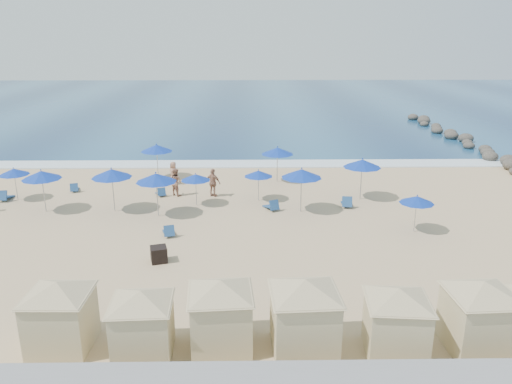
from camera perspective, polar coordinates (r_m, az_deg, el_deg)
The scene contains 31 objects.
ground at distance 26.48m, azimuth -7.49°, elevation -5.21°, with size 160.00×160.00×0.00m, color tan.
ocean at distance 79.97m, azimuth -3.14°, elevation 10.21°, with size 160.00×80.00×0.06m, color navy.
surf_line at distance 41.15m, azimuth -5.15°, elevation 3.20°, with size 160.00×2.50×0.08m, color white.
rock_jetty at distance 54.34m, azimuth 21.91°, elevation 5.86°, with size 2.56×26.66×0.96m.
trash_bin at distance 23.92m, azimuth -11.04°, elevation -7.01°, with size 0.73×0.73×0.73m, color black.
cabana_0 at distance 18.26m, azimuth -21.58°, elevation -12.03°, with size 4.27×4.27×2.68m.
cabana_1 at distance 17.14m, azimuth -12.92°, elevation -13.47°, with size 4.08×4.08×2.56m.
cabana_2 at distance 17.08m, azimuth -4.05°, elevation -12.75°, with size 4.34×4.34×2.73m.
cabana_3 at distance 16.92m, azimuth 5.57°, elevation -12.81°, with size 4.57×4.57×2.87m.
cabana_4 at distance 17.39m, azimuth 15.83°, elevation -13.10°, with size 4.16×4.16×2.62m.
cabana_5 at distance 18.47m, azimuth 24.32°, elevation -11.85°, with size 4.41×4.41×2.77m.
umbrella_1 at distance 32.03m, azimuth -23.32°, elevation 1.80°, with size 2.31×2.31×2.62m.
umbrella_2 at distance 35.21m, azimuth -25.94°, elevation 2.10°, with size 1.89×1.89×2.16m.
umbrella_3 at distance 30.68m, azimuth -16.18°, elevation 2.06°, with size 2.39×2.39×2.72m.
umbrella_4 at distance 37.22m, azimuth -11.30°, elevation 4.94°, with size 2.31×2.31×2.63m.
umbrella_5 at distance 30.90m, azimuth -6.92°, elevation 1.68°, with size 1.83×1.83×2.08m.
umbrella_6 at distance 29.23m, azimuth -11.35°, elevation 1.61°, with size 2.35×2.35×2.68m.
umbrella_7 at distance 31.55m, azimuth 0.28°, elevation 2.13°, with size 1.82×1.82×2.07m.
umbrella_8 at distance 29.49m, azimuth 5.23°, elevation 2.13°, with size 2.41×2.41×2.74m.
umbrella_9 at distance 35.66m, azimuth 2.47°, elevation 4.72°, with size 2.30×2.30×2.62m.
umbrella_10 at distance 32.40m, azimuth 12.05°, elevation 3.21°, with size 2.41×2.41×2.74m.
umbrella_11 at distance 27.78m, azimuth 17.91°, elevation -0.84°, with size 1.84×1.84×2.10m.
beach_chair_0 at distance 35.86m, azimuth -26.78°, elevation -0.45°, with size 0.66×1.39×0.75m.
beach_chair_1 at distance 36.05m, azimuth -20.03°, elevation 0.42°, with size 0.80×1.25×0.64m.
beach_chair_2 at distance 33.53m, azimuth -10.83°, elevation -0.07°, with size 0.89×1.24×0.62m.
beach_chair_3 at distance 26.87m, azimuth -9.95°, elevation -4.45°, with size 0.84×1.33×0.68m.
beach_chair_4 at distance 30.29m, azimuth 1.82°, elevation -1.60°, with size 1.03×1.42×0.71m.
beach_chair_5 at distance 31.35m, azimuth 10.31°, elevation -1.19°, with size 0.76×1.43×0.75m.
beachgoer_1 at distance 33.28m, azimuth -9.16°, elevation 1.15°, with size 0.89×0.69×1.83m, color #A5735B.
beachgoer_2 at distance 32.72m, azimuth -4.92°, elevation 1.07°, with size 1.10×0.46×1.87m, color #A5735B.
beachgoer_3 at distance 35.84m, azimuth -9.41°, elevation 2.16°, with size 0.80×0.52×1.64m, color #A5735B.
Camera 1 is at (3.05, -24.26, 10.16)m, focal length 35.00 mm.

